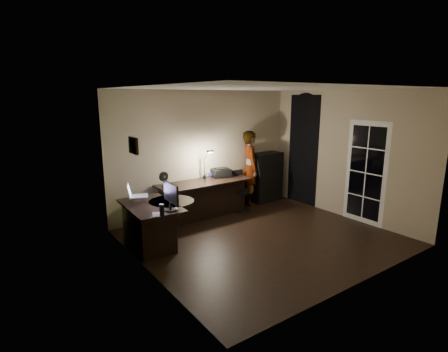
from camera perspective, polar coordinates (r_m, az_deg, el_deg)
floor at (r=6.63m, az=6.38°, el=-10.01°), size 4.50×4.00×0.01m
ceiling at (r=6.11m, az=7.03°, el=14.11°), size 4.50×4.00×0.01m
wall_back at (r=7.82m, az=-3.13°, el=3.92°), size 4.50×0.01×2.70m
wall_front at (r=4.96m, az=22.26°, el=-2.27°), size 4.50×0.01×2.70m
wall_left at (r=5.05m, az=-12.82°, el=-1.35°), size 0.01×4.00×2.70m
wall_right at (r=7.89m, az=19.05°, el=3.32°), size 0.01×4.00×2.70m
green_wall_overlay at (r=5.06m, az=-12.66°, el=-1.33°), size 0.00×4.00×2.70m
arched_doorway at (r=8.60m, az=12.79°, el=4.11°), size 0.01×0.90×2.60m
french_door at (r=7.63m, az=22.12°, el=0.47°), size 0.02×0.92×2.10m
framed_picture at (r=5.38m, az=-14.58°, el=4.85°), size 0.04×0.30×0.25m
desk_left at (r=6.25m, az=-11.77°, el=-7.90°), size 0.86×1.34×0.75m
desk_right at (r=7.59m, az=-3.14°, el=-3.77°), size 2.10×0.77×0.78m
cabinet at (r=8.75m, az=6.87°, el=-0.15°), size 0.83×0.45×1.21m
laptop_stand at (r=6.38m, az=-13.77°, el=-3.59°), size 0.26×0.24×0.09m
laptop at (r=6.34m, az=-13.85°, el=-2.19°), size 0.45×0.44×0.24m
monitor at (r=5.73m, az=-8.79°, el=-4.01°), size 0.12×0.50×0.32m
mouse at (r=5.76m, az=-7.78°, el=-5.39°), size 0.07×0.10×0.04m
phone at (r=6.35m, az=-7.66°, el=-3.78°), size 0.09×0.13×0.01m
pen at (r=5.96m, az=-8.81°, el=-4.93°), size 0.03×0.14×0.01m
speaker at (r=5.50m, az=-10.10°, el=-5.51°), size 0.10×0.10×0.19m
notepad at (r=5.60m, az=-10.77°, el=-6.18°), size 0.23×0.27×0.01m
desk_fan at (r=7.06m, az=-9.84°, el=-0.50°), size 0.21×0.15×0.30m
headphones at (r=7.83m, az=-2.71°, el=0.19°), size 0.20×0.14×0.09m
printer at (r=7.89m, az=-0.50°, el=0.65°), size 0.46×0.40×0.18m
desk_lamp at (r=7.63m, az=-3.25°, el=2.20°), size 0.26×0.36×0.70m
office_chair at (r=8.00m, az=2.63°, el=-2.45°), size 0.55×0.55×0.90m
person at (r=8.36m, az=4.29°, el=1.30°), size 0.65×0.76×1.78m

